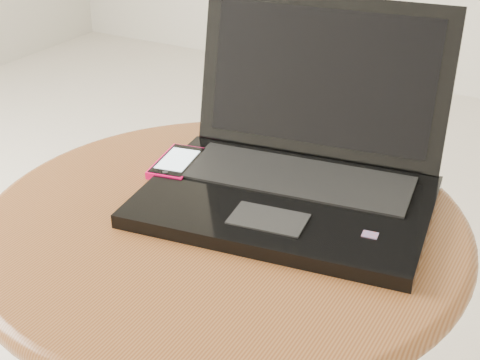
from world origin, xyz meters
The scene contains 4 objects.
table centered at (0.03, -0.07, 0.42)m, with size 0.67×0.67×0.54m.
laptop centered at (0.09, 0.03, 0.58)m, with size 0.43×0.38×0.25m.
phone_black centered at (-0.08, 0.00, 0.54)m, with size 0.09×0.14×0.01m.
phone_pink centered at (-0.10, 0.00, 0.55)m, with size 0.08×0.12×0.01m.
Camera 1 is at (0.44, -0.78, 1.02)m, focal length 52.03 mm.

